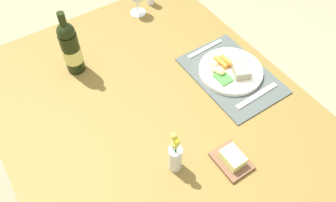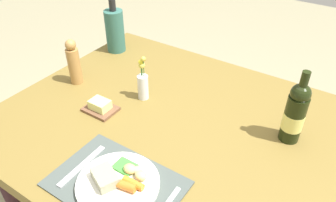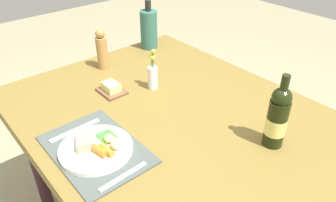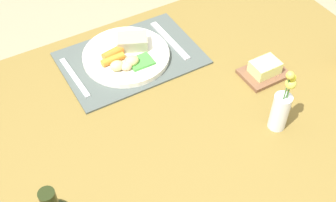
{
  "view_description": "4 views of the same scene",
  "coord_description": "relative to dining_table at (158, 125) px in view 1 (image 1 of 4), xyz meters",
  "views": [
    {
      "loc": [
        -0.65,
        0.38,
        1.8
      ],
      "look_at": [
        -0.03,
        -0.03,
        0.86
      ],
      "focal_mm": 36.48,
      "sensor_mm": 36.0,
      "label": 1
    },
    {
      "loc": [
        0.51,
        -0.84,
        1.59
      ],
      "look_at": [
        -0.09,
        0.06,
        0.8
      ],
      "focal_mm": 35.2,
      "sensor_mm": 36.0,
      "label": 2
    },
    {
      "loc": [
        0.84,
        -0.73,
        1.55
      ],
      "look_at": [
        -0.01,
        -0.01,
        0.83
      ],
      "focal_mm": 34.95,
      "sensor_mm": 36.0,
      "label": 3
    },
    {
      "loc": [
        0.4,
        0.57,
        1.66
      ],
      "look_at": [
        0.03,
        -0.07,
        0.86
      ],
      "focal_mm": 47.22,
      "sensor_mm": 36.0,
      "label": 4
    }
  ],
  "objects": [
    {
      "name": "ground_plane",
      "position": [
        0.0,
        0.0,
        -0.69
      ],
      "size": [
        8.0,
        8.0,
        0.0
      ],
      "primitive_type": "plane",
      "color": "gray"
    },
    {
      "name": "dining_table",
      "position": [
        0.0,
        0.0,
        0.0
      ],
      "size": [
        1.4,
        1.1,
        0.76
      ],
      "color": "brown",
      "rests_on": "ground_plane"
    },
    {
      "name": "placemat",
      "position": [
        -0.01,
        -0.36,
        0.08
      ],
      "size": [
        0.41,
        0.28,
        0.01
      ],
      "primitive_type": "cube",
      "color": "#46504C",
      "rests_on": "dining_table"
    },
    {
      "name": "dinner_plate",
      "position": [
        0.01,
        -0.36,
        0.1
      ],
      "size": [
        0.26,
        0.26,
        0.05
      ],
      "color": "white",
      "rests_on": "placemat"
    },
    {
      "name": "fork",
      "position": [
        -0.15,
        -0.37,
        0.08
      ],
      "size": [
        0.02,
        0.21,
        0.0
      ],
      "primitive_type": "cube",
      "rotation": [
        0.0,
        0.0,
        0.03
      ],
      "color": "silver",
      "rests_on": "placemat"
    },
    {
      "name": "knife",
      "position": [
        0.18,
        -0.36,
        0.08
      ],
      "size": [
        0.02,
        0.18,
        0.0
      ],
      "primitive_type": "cube",
      "rotation": [
        0.0,
        0.0,
        0.04
      ],
      "color": "silver",
      "rests_on": "placemat"
    },
    {
      "name": "wine_bottle",
      "position": [
        0.38,
        0.16,
        0.19
      ],
      "size": [
        0.07,
        0.07,
        0.29
      ],
      "color": "black",
      "rests_on": "dining_table"
    },
    {
      "name": "butter_dish",
      "position": [
        -0.31,
        -0.1,
        0.09
      ],
      "size": [
        0.13,
        0.1,
        0.05
      ],
      "color": "brown",
      "rests_on": "dining_table"
    },
    {
      "name": "flower_vase",
      "position": [
        -0.22,
        0.07,
        0.14
      ],
      "size": [
        0.05,
        0.05,
        0.2
      ],
      "color": "silver",
      "rests_on": "dining_table"
    }
  ]
}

